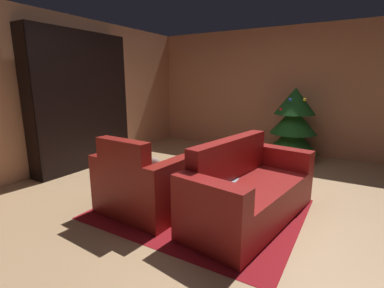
{
  "coord_description": "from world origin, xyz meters",
  "views": [
    {
      "loc": [
        1.41,
        -2.97,
        1.5
      ],
      "look_at": [
        -0.38,
        0.07,
        0.7
      ],
      "focal_mm": 26.51,
      "sensor_mm": 36.0,
      "label": 1
    }
  ],
  "objects_px": {
    "decorated_tree": "(293,124)",
    "armchair_red": "(140,186)",
    "bookshelf_unit": "(88,103)",
    "coffee_table": "(208,179)",
    "couch_red": "(248,192)",
    "bottle_on_table": "(194,170)",
    "book_stack_on_table": "(210,173)"
  },
  "relations": [
    {
      "from": "couch_red",
      "to": "decorated_tree",
      "type": "relative_size",
      "value": 1.36
    },
    {
      "from": "book_stack_on_table",
      "to": "bookshelf_unit",
      "type": "bearing_deg",
      "value": 167.84
    },
    {
      "from": "bookshelf_unit",
      "to": "decorated_tree",
      "type": "xyz_separation_m",
      "value": [
        3.05,
        2.13,
        -0.41
      ]
    },
    {
      "from": "bookshelf_unit",
      "to": "armchair_red",
      "type": "relative_size",
      "value": 2.21
    },
    {
      "from": "armchair_red",
      "to": "bottle_on_table",
      "type": "relative_size",
      "value": 3.83
    },
    {
      "from": "coffee_table",
      "to": "book_stack_on_table",
      "type": "xyz_separation_m",
      "value": [
        0.04,
        -0.02,
        0.09
      ]
    },
    {
      "from": "bookshelf_unit",
      "to": "couch_red",
      "type": "distance_m",
      "value": 3.28
    },
    {
      "from": "bottle_on_table",
      "to": "decorated_tree",
      "type": "relative_size",
      "value": 0.2
    },
    {
      "from": "book_stack_on_table",
      "to": "decorated_tree",
      "type": "relative_size",
      "value": 0.17
    },
    {
      "from": "coffee_table",
      "to": "bottle_on_table",
      "type": "relative_size",
      "value": 2.66
    },
    {
      "from": "book_stack_on_table",
      "to": "armchair_red",
      "type": "bearing_deg",
      "value": -145.19
    },
    {
      "from": "bookshelf_unit",
      "to": "coffee_table",
      "type": "xyz_separation_m",
      "value": [
        2.65,
        -0.56,
        -0.74
      ]
    },
    {
      "from": "bookshelf_unit",
      "to": "book_stack_on_table",
      "type": "height_order",
      "value": "bookshelf_unit"
    },
    {
      "from": "bookshelf_unit",
      "to": "bottle_on_table",
      "type": "xyz_separation_m",
      "value": [
        2.56,
        -0.74,
        -0.6
      ]
    },
    {
      "from": "couch_red",
      "to": "coffee_table",
      "type": "height_order",
      "value": "couch_red"
    },
    {
      "from": "armchair_red",
      "to": "book_stack_on_table",
      "type": "distance_m",
      "value": 0.81
    },
    {
      "from": "coffee_table",
      "to": "bottle_on_table",
      "type": "xyz_separation_m",
      "value": [
        -0.09,
        -0.18,
        0.14
      ]
    },
    {
      "from": "couch_red",
      "to": "book_stack_on_table",
      "type": "relative_size",
      "value": 8.18
    },
    {
      "from": "armchair_red",
      "to": "bottle_on_table",
      "type": "xyz_separation_m",
      "value": [
        0.52,
        0.3,
        0.2
      ]
    },
    {
      "from": "bookshelf_unit",
      "to": "couch_red",
      "type": "xyz_separation_m",
      "value": [
        3.13,
        -0.52,
        -0.81
      ]
    },
    {
      "from": "bottle_on_table",
      "to": "book_stack_on_table",
      "type": "bearing_deg",
      "value": 49.82
    },
    {
      "from": "bookshelf_unit",
      "to": "armchair_red",
      "type": "bearing_deg",
      "value": -26.96
    },
    {
      "from": "armchair_red",
      "to": "bottle_on_table",
      "type": "bearing_deg",
      "value": 29.79
    },
    {
      "from": "coffee_table",
      "to": "decorated_tree",
      "type": "height_order",
      "value": "decorated_tree"
    },
    {
      "from": "armchair_red",
      "to": "bottle_on_table",
      "type": "height_order",
      "value": "armchair_red"
    },
    {
      "from": "book_stack_on_table",
      "to": "couch_red",
      "type": "bearing_deg",
      "value": 7.27
    },
    {
      "from": "bookshelf_unit",
      "to": "bottle_on_table",
      "type": "height_order",
      "value": "bookshelf_unit"
    },
    {
      "from": "coffee_table",
      "to": "decorated_tree",
      "type": "relative_size",
      "value": 0.52
    },
    {
      "from": "book_stack_on_table",
      "to": "bottle_on_table",
      "type": "distance_m",
      "value": 0.21
    },
    {
      "from": "decorated_tree",
      "to": "armchair_red",
      "type": "bearing_deg",
      "value": -107.71
    },
    {
      "from": "armchair_red",
      "to": "bookshelf_unit",
      "type": "bearing_deg",
      "value": 153.04
    },
    {
      "from": "couch_red",
      "to": "book_stack_on_table",
      "type": "xyz_separation_m",
      "value": [
        -0.44,
        -0.06,
        0.16
      ]
    }
  ]
}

